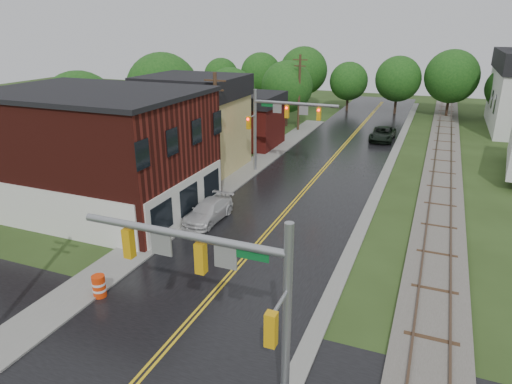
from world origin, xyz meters
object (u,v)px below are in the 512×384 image
Objects in this scene: brick_building at (97,151)px; traffic_signal_far at (278,117)px; suv_dark at (383,134)px; tree_left_b at (164,92)px; construction_barrel at (99,286)px; tree_left_c at (231,95)px; tree_left_e at (288,88)px; pickup_white at (208,211)px; traffic_signal_near at (223,277)px; tree_left_a at (82,112)px; utility_pole_b at (216,129)px; utility_pole_c at (299,92)px.

traffic_signal_far is at bearing 53.08° from brick_building.
brick_building is 15.03m from traffic_signal_far.
traffic_signal_far is at bearing -113.71° from suv_dark.
construction_barrel is at bearing -63.96° from tree_left_b.
tree_left_e is at bearing 50.19° from tree_left_c.
tree_left_b is 2.08× the size of pickup_white.
brick_building is 8.89m from pickup_white.
traffic_signal_near is at bearing -65.44° from tree_left_c.
tree_left_a is 31.53m from suv_dark.
pickup_white is (15.52, -6.30, -4.44)m from tree_left_a.
pickup_white is at bearing -94.29° from traffic_signal_far.
construction_barrel is at bearing -94.09° from traffic_signal_far.
tree_left_c reaches higher than traffic_signal_far.
tree_left_a is 17.33m from pickup_white.
construction_barrel is at bearing -75.54° from tree_left_c.
utility_pole_c is (0.00, 22.00, 0.00)m from utility_pole_b.
tree_left_a is at bearing -108.43° from tree_left_c.
traffic_signal_near is at bearing -62.81° from utility_pole_b.
utility_pole_c is 7.98× the size of construction_barrel.
tree_left_c is at bearing 93.14° from brick_building.
tree_left_e is 40.70m from construction_barrel.
utility_pole_c is 38.67m from construction_barrel.
construction_barrel is (12.85, -26.30, -5.15)m from tree_left_b.
utility_pole_b is 1.93× the size of pickup_white.
tree_left_b reaches higher than suv_dark.
utility_pole_c is at bearing 30.20° from tree_left_c.
tree_left_c is (-17.32, 37.90, -0.46)m from traffic_signal_near.
brick_building is at bearing -86.86° from tree_left_c.
brick_building is 1.65× the size of tree_left_a.
utility_pole_c is 28.80m from pickup_white.
utility_pole_c reaches higher than brick_building.
utility_pole_c reaches higher than traffic_signal_near.
utility_pole_b is 1.10× the size of tree_left_e.
suv_dark is (17.34, 2.74, -3.77)m from tree_left_c.
tree_left_b is 1.19× the size of tree_left_e.
traffic_signal_far is at bearing -78.91° from utility_pole_c.
construction_barrel is (1.80, -38.40, -4.16)m from utility_pole_c.
utility_pole_b reaches higher than traffic_signal_near.
tree_left_e reaches higher than traffic_signal_near.
utility_pole_c is 1.93× the size of pickup_white.
utility_pole_b reaches higher than tree_left_a.
utility_pole_b reaches higher than tree_left_c.
traffic_signal_far is 16.56m from tree_left_c.
suv_dark is at bearing 66.02° from traffic_signal_far.
tree_left_b is (-14.38, 4.90, 0.74)m from traffic_signal_far.
pickup_white is at bearing -105.84° from suv_dark.
traffic_signal_near is 10.21m from construction_barrel.
tree_left_a is at bearing -162.70° from traffic_signal_far.
tree_left_a is 1.13× the size of tree_left_c.
utility_pole_c is 2.79m from tree_left_e.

